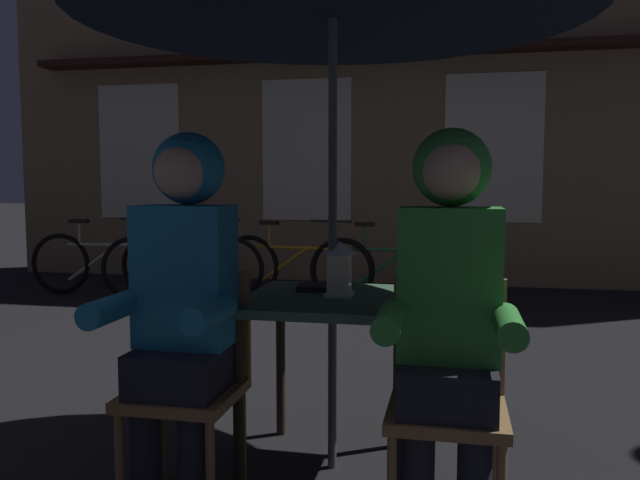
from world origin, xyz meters
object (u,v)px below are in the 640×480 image
object	(u,v)px
bicycle_second	(182,267)
bicycle_fourth	(393,269)
book	(320,287)
lantern	(339,267)
bicycle_nearest	(105,263)
person_right_hooded	(449,292)
chair_right	(448,390)
cafe_table	(332,320)
bicycle_third	(294,267)
chair_left	(190,373)
person_left_hooded	(183,283)

from	to	relation	value
bicycle_second	bicycle_fourth	world-z (taller)	same
bicycle_fourth	book	size ratio (longest dim) A/B	8.39
lantern	bicycle_nearest	distance (m)	4.90
person_right_hooded	bicycle_fourth	size ratio (longest dim) A/B	0.83
person_right_hooded	book	xyz separation A→B (m)	(-0.56, 0.56, -0.09)
chair_right	person_right_hooded	xyz separation A→B (m)	(0.00, -0.06, 0.36)
cafe_table	bicycle_nearest	world-z (taller)	bicycle_nearest
cafe_table	bicycle_third	world-z (taller)	bicycle_third
bicycle_nearest	chair_left	bearing A→B (deg)	-56.26
bicycle_third	bicycle_fourth	xyz separation A→B (m)	(1.01, 0.02, 0.00)
cafe_table	bicycle_second	size ratio (longest dim) A/B	0.45
person_left_hooded	bicycle_fourth	distance (m)	4.25
cafe_table	bicycle_fourth	bearing A→B (deg)	91.43
person_left_hooded	bicycle_nearest	bearing A→B (deg)	123.37
cafe_table	person_left_hooded	size ratio (longest dim) A/B	0.53
bicycle_fourth	bicycle_nearest	bearing A→B (deg)	-178.07
cafe_table	chair_right	distance (m)	0.62
cafe_table	lantern	size ratio (longest dim) A/B	3.20
cafe_table	chair_left	world-z (taller)	chair_left
person_left_hooded	chair_right	bearing A→B (deg)	3.39
chair_left	bicycle_fourth	distance (m)	4.17
chair_right	person_left_hooded	size ratio (longest dim) A/B	0.62
person_left_hooded	bicycle_fourth	size ratio (longest dim) A/B	0.83
lantern	bicycle_second	size ratio (longest dim) A/B	0.14
cafe_table	person_right_hooded	distance (m)	0.67
lantern	book	size ratio (longest dim) A/B	1.16
person_right_hooded	bicycle_third	distance (m)	4.51
lantern	bicycle_third	size ratio (longest dim) A/B	0.14
person_right_hooded	bicycle_third	world-z (taller)	person_right_hooded
bicycle_third	bicycle_fourth	world-z (taller)	same
person_right_hooded	cafe_table	bearing A→B (deg)	138.43
cafe_table	bicycle_second	distance (m)	4.17
bicycle_second	bicycle_fourth	size ratio (longest dim) A/B	0.99
bicycle_nearest	bicycle_second	xyz separation A→B (m)	(0.96, -0.16, 0.00)
bicycle_nearest	bicycle_fourth	world-z (taller)	same
person_left_hooded	bicycle_third	bearing A→B (deg)	98.44
chair_right	bicycle_second	size ratio (longest dim) A/B	0.52
cafe_table	chair_left	size ratio (longest dim) A/B	0.85
lantern	person_right_hooded	xyz separation A→B (m)	(0.45, -0.43, -0.01)
person_right_hooded	bicycle_second	world-z (taller)	person_right_hooded
person_right_hooded	bicycle_nearest	size ratio (longest dim) A/B	0.84
chair_left	chair_right	size ratio (longest dim) A/B	1.00
book	lantern	bearing A→B (deg)	-57.83
chair_left	lantern	bearing A→B (deg)	36.38
chair_right	bicycle_second	bearing A→B (deg)	124.88
cafe_table	book	xyz separation A→B (m)	(-0.08, 0.13, 0.11)
bicycle_third	book	distance (m)	3.79
lantern	bicycle_nearest	bearing A→B (deg)	131.17
bicycle_third	bicycle_fourth	distance (m)	1.01
bicycle_second	bicycle_third	size ratio (longest dim) A/B	1.00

